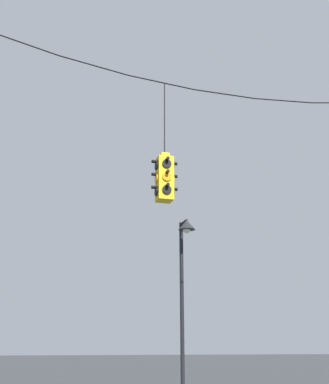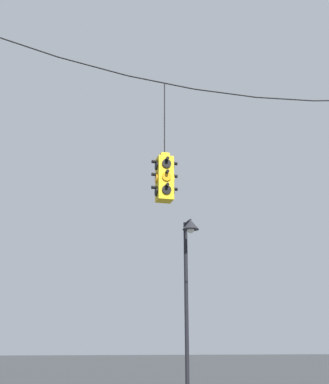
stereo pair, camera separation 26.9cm
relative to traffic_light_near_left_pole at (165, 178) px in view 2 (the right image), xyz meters
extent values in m
cylinder|color=black|center=(-3.24, 0.00, 2.83)|extent=(1.59, 0.03, 0.38)
cylinder|color=black|center=(-1.65, 0.00, 2.53)|extent=(1.59, 0.03, 0.27)
cylinder|color=black|center=(-0.07, 0.00, 2.36)|extent=(1.59, 0.03, 0.15)
cylinder|color=black|center=(1.52, 0.00, 2.30)|extent=(1.59, 0.03, 0.03)
cylinder|color=black|center=(3.10, 0.00, 2.36)|extent=(1.59, 0.03, 0.15)
cube|color=yellow|center=(0.00, 0.00, -0.03)|extent=(0.34, 0.34, 1.00)
cube|color=yellow|center=(0.00, 0.00, 0.52)|extent=(0.19, 0.19, 0.10)
cylinder|color=black|center=(0.00, 0.00, 1.45)|extent=(0.02, 0.02, 1.77)
cylinder|color=black|center=(0.00, -0.19, 0.27)|extent=(0.20, 0.03, 0.20)
cylinder|color=black|center=(0.00, -0.23, 0.36)|extent=(0.07, 0.12, 0.07)
cylinder|color=orange|center=(0.00, -0.19, -0.03)|extent=(0.20, 0.03, 0.20)
cylinder|color=black|center=(0.00, -0.23, 0.06)|extent=(0.07, 0.12, 0.07)
cylinder|color=black|center=(0.00, -0.19, -0.33)|extent=(0.20, 0.03, 0.20)
cylinder|color=black|center=(0.00, -0.23, -0.24)|extent=(0.07, 0.12, 0.07)
cylinder|color=black|center=(0.00, 0.18, 0.27)|extent=(0.20, 0.03, 0.20)
cylinder|color=black|center=(0.00, 0.23, 0.36)|extent=(0.07, 0.12, 0.07)
cylinder|color=orange|center=(0.00, 0.18, -0.03)|extent=(0.20, 0.03, 0.20)
cylinder|color=black|center=(0.00, 0.23, 0.06)|extent=(0.07, 0.12, 0.07)
cylinder|color=black|center=(0.00, 0.18, -0.33)|extent=(0.20, 0.03, 0.20)
cylinder|color=black|center=(0.00, 0.23, -0.24)|extent=(0.07, 0.12, 0.07)
cylinder|color=black|center=(-0.19, 0.00, 0.27)|extent=(0.03, 0.20, 0.20)
cylinder|color=black|center=(-0.23, 0.00, 0.36)|extent=(0.12, 0.07, 0.07)
cylinder|color=orange|center=(-0.19, 0.00, -0.03)|extent=(0.03, 0.20, 0.20)
cylinder|color=black|center=(-0.23, 0.00, 0.06)|extent=(0.12, 0.07, 0.07)
cylinder|color=black|center=(-0.19, 0.00, -0.33)|extent=(0.03, 0.20, 0.20)
cylinder|color=black|center=(-0.23, 0.00, -0.24)|extent=(0.12, 0.07, 0.07)
cylinder|color=black|center=(0.18, 0.00, 0.27)|extent=(0.03, 0.20, 0.20)
cylinder|color=black|center=(0.23, 0.00, 0.36)|extent=(0.12, 0.07, 0.07)
cylinder|color=orange|center=(0.18, 0.00, -0.03)|extent=(0.03, 0.20, 0.20)
cylinder|color=black|center=(0.23, 0.00, 0.06)|extent=(0.12, 0.07, 0.07)
cylinder|color=black|center=(0.18, 0.00, -0.33)|extent=(0.03, 0.20, 0.20)
cylinder|color=black|center=(0.23, 0.00, -0.24)|extent=(0.12, 0.07, 0.07)
cylinder|color=black|center=(1.84, 4.55, -2.48)|extent=(0.12, 0.12, 5.42)
cylinder|color=black|center=(1.84, 4.27, 0.18)|extent=(0.07, 0.56, 0.07)
cone|color=#232328|center=(1.84, 3.99, 0.03)|extent=(0.51, 0.51, 0.30)
sphere|color=silver|center=(1.84, 3.99, -0.12)|extent=(0.23, 0.23, 0.23)
camera|label=1|loc=(-2.71, -9.51, -3.52)|focal=45.00mm
camera|label=2|loc=(-2.45, -9.58, -3.52)|focal=45.00mm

